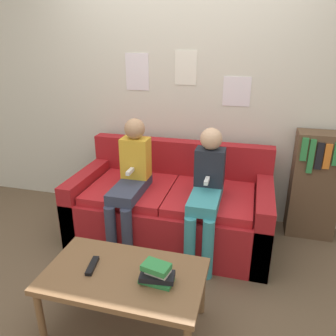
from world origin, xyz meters
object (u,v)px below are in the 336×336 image
at_px(person_right, 206,189).
at_px(person_left, 131,178).
at_px(tv_remote, 92,266).
at_px(bookshelf, 315,185).
at_px(couch, 172,208).
at_px(coffee_table, 124,279).

bearing_deg(person_right, person_left, 179.56).
distance_m(tv_remote, bookshelf, 2.09).
bearing_deg(person_right, tv_remote, -122.28).
bearing_deg(bookshelf, person_right, -147.50).
bearing_deg(person_right, couch, 148.23).
distance_m(couch, person_right, 0.52).
bearing_deg(couch, coffee_table, -90.88).
bearing_deg(couch, person_left, -146.46).
distance_m(couch, coffee_table, 1.12).
bearing_deg(coffee_table, bookshelf, 49.44).
height_order(person_left, bookshelf, person_left).
height_order(coffee_table, bookshelf, bookshelf).
bearing_deg(person_left, coffee_table, -72.03).
distance_m(coffee_table, bookshelf, 1.95).
xyz_separation_m(person_left, person_right, (0.65, -0.01, -0.02)).
distance_m(coffee_table, person_right, 1.00).
distance_m(couch, person_left, 0.51).
bearing_deg(person_left, tv_remote, -84.64).
height_order(person_left, person_right, person_left).
height_order(couch, person_left, person_left).
height_order(couch, coffee_table, couch).
bearing_deg(tv_remote, person_left, 85.86).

